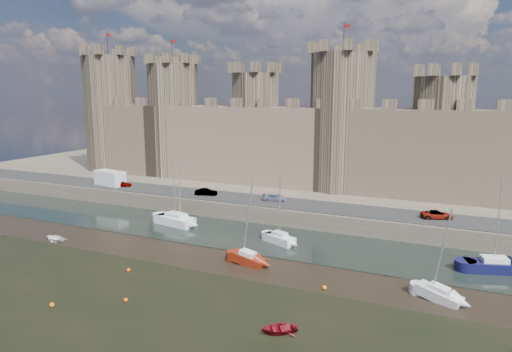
# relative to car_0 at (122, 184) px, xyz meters

# --- Properties ---
(ground) EXTENTS (160.00, 160.00, 0.00)m
(ground) POSITION_rel_car_0_xyz_m (33.44, -33.34, -3.07)
(ground) COLOR black
(ground) RESTS_ON ground
(water_channel) EXTENTS (160.00, 12.00, 0.08)m
(water_channel) POSITION_rel_car_0_xyz_m (33.44, -9.34, -3.03)
(water_channel) COLOR black
(water_channel) RESTS_ON ground
(quay) EXTENTS (160.00, 60.00, 2.50)m
(quay) POSITION_rel_car_0_xyz_m (33.44, 26.66, -1.82)
(quay) COLOR #4C443A
(quay) RESTS_ON ground
(road) EXTENTS (160.00, 7.00, 0.10)m
(road) POSITION_rel_car_0_xyz_m (33.44, 0.66, -0.52)
(road) COLOR black
(road) RESTS_ON quay
(castle) EXTENTS (108.50, 11.00, 29.00)m
(castle) POSITION_rel_car_0_xyz_m (32.80, 14.66, 8.60)
(castle) COLOR #42382B
(castle) RESTS_ON quay
(car_0) EXTENTS (3.62, 2.36, 1.15)m
(car_0) POSITION_rel_car_0_xyz_m (0.00, 0.00, 0.00)
(car_0) COLOR gray
(car_0) RESTS_ON quay
(car_1) EXTENTS (3.81, 2.21, 1.19)m
(car_1) POSITION_rel_car_0_xyz_m (17.13, 0.19, 0.02)
(car_1) COLOR gray
(car_1) RESTS_ON quay
(car_2) EXTENTS (4.29, 2.32, 1.18)m
(car_2) POSITION_rel_car_0_xyz_m (28.99, 1.21, 0.02)
(car_2) COLOR gray
(car_2) RESTS_ON quay
(car_3) EXTENTS (4.57, 3.20, 1.16)m
(car_3) POSITION_rel_car_0_xyz_m (52.21, 0.88, 0.01)
(car_3) COLOR gray
(car_3) RESTS_ON quay
(van) EXTENTS (6.47, 3.58, 2.67)m
(van) POSITION_rel_car_0_xyz_m (-2.83, 0.16, 0.76)
(van) COLOR silver
(van) RESTS_ON quay
(sailboat_0) EXTENTS (6.44, 3.45, 11.43)m
(sailboat_0) POSITION_rel_car_0_xyz_m (17.27, -8.93, -2.21)
(sailboat_0) COLOR silver
(sailboat_0) RESTS_ON ground
(sailboat_1) EXTENTS (4.89, 2.92, 9.19)m
(sailboat_1) POSITION_rel_car_0_xyz_m (17.53, -7.91, -2.33)
(sailboat_1) COLOR black
(sailboat_1) RESTS_ON ground
(sailboat_2) EXTENTS (4.62, 3.22, 9.30)m
(sailboat_2) POSITION_rel_car_0_xyz_m (34.11, -10.30, -2.31)
(sailboat_2) COLOR silver
(sailboat_2) RESTS_ON ground
(sailboat_3) EXTENTS (6.32, 3.94, 10.35)m
(sailboat_3) POSITION_rel_car_0_xyz_m (58.59, -9.50, -2.28)
(sailboat_3) COLOR black
(sailboat_3) RESTS_ON ground
(sailboat_4) EXTENTS (4.36, 2.24, 9.72)m
(sailboat_4) POSITION_rel_car_0_xyz_m (33.43, -18.34, -2.35)
(sailboat_4) COLOR maroon
(sailboat_4) RESTS_ON ground
(sailboat_5) EXTENTS (4.44, 3.03, 8.93)m
(sailboat_5) POSITION_rel_car_0_xyz_m (53.54, -19.19, -2.41)
(sailboat_5) COLOR silver
(sailboat_5) RESTS_ON ground
(dinghy_4) EXTENTS (3.71, 3.57, 0.63)m
(dinghy_4) POSITION_rel_car_0_xyz_m (42.09, -30.80, -2.76)
(dinghy_4) COLOR maroon
(dinghy_4) RESTS_ON ground
(dinghy_6) EXTENTS (3.68, 2.94, 0.68)m
(dinghy_6) POSITION_rel_car_0_xyz_m (6.94, -21.34, -2.73)
(dinghy_6) COLOR white
(dinghy_6) RESTS_ON ground
(buoy_0) EXTENTS (0.41, 0.41, 0.41)m
(buoy_0) POSITION_rel_car_0_xyz_m (27.14, -31.55, -2.87)
(buoy_0) COLOR #F74D0B
(buoy_0) RESTS_ON ground
(buoy_1) EXTENTS (0.41, 0.41, 0.41)m
(buoy_1) POSITION_rel_car_0_xyz_m (22.61, -25.68, -2.87)
(buoy_1) COLOR #FA4C0B
(buoy_1) RESTS_ON ground
(buoy_3) EXTENTS (0.42, 0.42, 0.42)m
(buoy_3) POSITION_rel_car_0_xyz_m (43.17, -21.34, -2.86)
(buoy_3) COLOR orange
(buoy_3) RESTS_ON ground
(buoy_4) EXTENTS (0.44, 0.44, 0.44)m
(buoy_4) POSITION_rel_car_0_xyz_m (21.73, -35.10, -2.85)
(buoy_4) COLOR orange
(buoy_4) RESTS_ON ground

